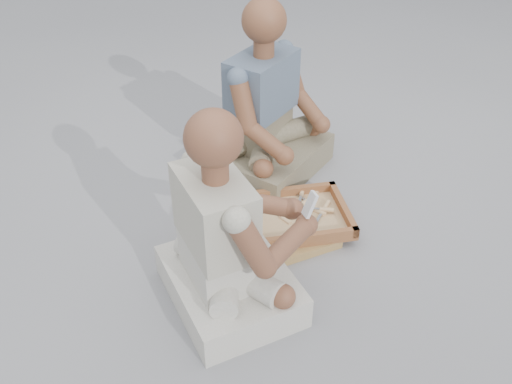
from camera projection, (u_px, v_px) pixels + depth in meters
name	position (u px, v px, depth m)	size (l,w,h in m)	color
ground	(280.00, 252.00, 2.71)	(60.00, 60.00, 0.00)	gray
carved_panel	(261.00, 236.00, 2.77)	(0.66, 0.44, 0.04)	olive
tool_tray	(297.00, 217.00, 2.81)	(0.58, 0.50, 0.07)	brown
chisel_0	(314.00, 194.00, 2.96)	(0.20, 0.13, 0.02)	silver
chisel_1	(325.00, 208.00, 2.86)	(0.17, 0.16, 0.02)	silver
chisel_2	(315.00, 210.00, 2.85)	(0.13, 0.20, 0.02)	silver
chisel_3	(322.00, 209.00, 2.83)	(0.20, 0.13, 0.02)	silver
chisel_4	(302.00, 193.00, 2.95)	(0.14, 0.19, 0.02)	silver
chisel_5	(317.00, 209.00, 2.85)	(0.06, 0.22, 0.02)	silver
chisel_6	(304.00, 203.00, 2.88)	(0.21, 0.08, 0.02)	silver
chisel_7	(282.00, 218.00, 2.80)	(0.08, 0.21, 0.02)	silver
wood_chip_0	(250.00, 218.00, 2.91)	(0.02, 0.01, 0.00)	#D1B87B
wood_chip_1	(252.00, 254.00, 2.69)	(0.02, 0.01, 0.00)	#D1B87B
wood_chip_2	(300.00, 204.00, 3.01)	(0.02, 0.01, 0.00)	#D1B87B
wood_chip_3	(283.00, 249.00, 2.72)	(0.02, 0.01, 0.00)	#D1B87B
wood_chip_4	(248.00, 228.00, 2.85)	(0.02, 0.01, 0.00)	#D1B87B
wood_chip_5	(240.00, 250.00, 2.71)	(0.02, 0.01, 0.00)	#D1B87B
wood_chip_6	(259.00, 220.00, 2.90)	(0.02, 0.01, 0.00)	#D1B87B
wood_chip_7	(269.00, 266.00, 2.62)	(0.02, 0.01, 0.00)	#D1B87B
wood_chip_8	(348.00, 236.00, 2.80)	(0.02, 0.01, 0.00)	#D1B87B
craftsman	(227.00, 244.00, 2.28)	(0.62, 0.61, 0.92)	beige
companion	(268.00, 118.00, 3.09)	(0.79, 0.75, 0.97)	#7D745A
mobile_phone	(310.00, 204.00, 2.28)	(0.05, 0.05, 0.11)	silver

